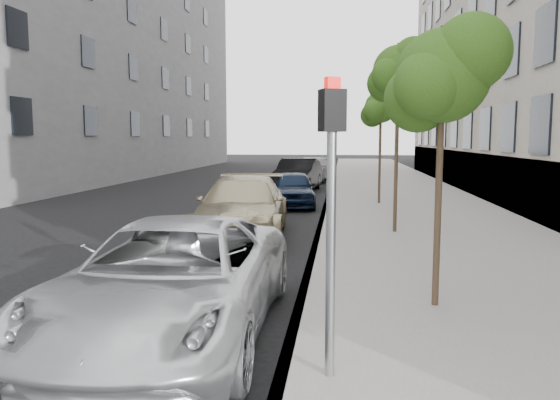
% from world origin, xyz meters
% --- Properties ---
extents(ground, '(160.00, 160.00, 0.00)m').
position_xyz_m(ground, '(0.00, 0.00, 0.00)').
color(ground, black).
rests_on(ground, ground).
extents(sidewalk, '(6.40, 72.00, 0.14)m').
position_xyz_m(sidewalk, '(4.30, 24.00, 0.07)').
color(sidewalk, gray).
rests_on(sidewalk, ground).
extents(curb, '(0.15, 72.00, 0.14)m').
position_xyz_m(curb, '(1.18, 24.00, 0.07)').
color(curb, '#9E9B93').
rests_on(curb, ground).
extents(tree_near, '(1.69, 1.49, 4.21)m').
position_xyz_m(tree_near, '(3.23, 1.50, 3.52)').
color(tree_near, '#38281C').
rests_on(tree_near, sidewalk).
extents(tree_mid, '(1.67, 1.47, 5.06)m').
position_xyz_m(tree_mid, '(3.23, 8.00, 4.37)').
color(tree_mid, '#38281C').
rests_on(tree_mid, sidewalk).
extents(tree_far, '(1.59, 1.39, 4.44)m').
position_xyz_m(tree_far, '(3.23, 14.50, 3.80)').
color(tree_far, '#38281C').
rests_on(tree_far, sidewalk).
extents(signal_pole, '(0.29, 0.26, 3.09)m').
position_xyz_m(signal_pole, '(1.68, -1.14, 2.08)').
color(signal_pole, '#939699').
rests_on(signal_pole, sidewalk).
extents(minivan, '(2.58, 5.55, 1.54)m').
position_xyz_m(minivan, '(-0.41, 0.14, 0.77)').
color(minivan, silver).
rests_on(minivan, ground).
extents(suv, '(2.62, 5.67, 1.60)m').
position_xyz_m(suv, '(-0.81, 7.36, 0.80)').
color(suv, tan).
rests_on(suv, ground).
extents(sedan_blue, '(2.03, 4.17, 1.37)m').
position_xyz_m(sedan_blue, '(-0.10, 14.20, 0.69)').
color(sedan_blue, black).
rests_on(sedan_blue, ground).
extents(sedan_black, '(2.26, 5.09, 1.63)m').
position_xyz_m(sedan_black, '(-0.40, 20.13, 0.81)').
color(sedan_black, black).
rests_on(sedan_black, ground).
extents(sedan_rear, '(2.85, 5.34, 1.47)m').
position_xyz_m(sedan_rear, '(-0.10, 25.73, 0.74)').
color(sedan_rear, '#94969B').
rests_on(sedan_rear, ground).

